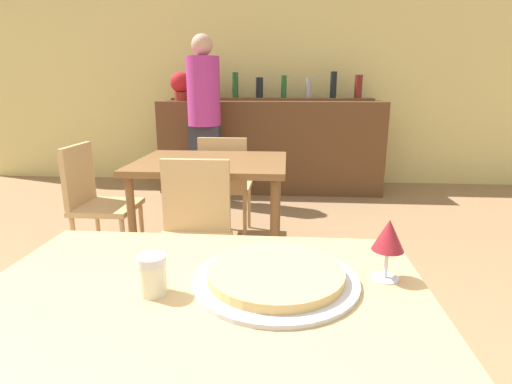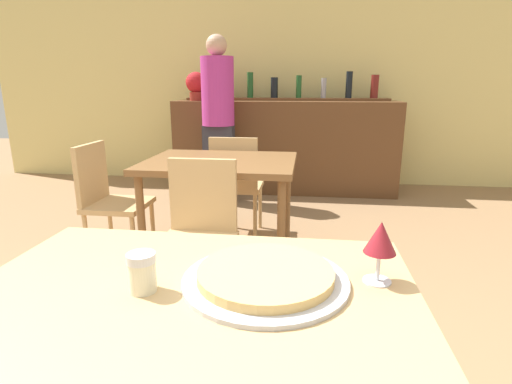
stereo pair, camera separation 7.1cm
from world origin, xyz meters
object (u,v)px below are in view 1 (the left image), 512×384
Objects in this scene: chair_far_side_front at (193,229)px; chair_far_side_left at (95,197)px; pizza_tray at (276,276)px; wine_glass at (389,237)px; cheese_shaker at (153,275)px; potted_plant at (181,85)px; person_standing at (204,114)px; chair_far_side_back at (225,181)px.

chair_far_side_left is (-0.82, 0.57, 0.00)m from chair_far_side_front.
wine_glass is (0.28, 0.04, 0.10)m from pizza_tray.
potted_plant reaches higher than cheese_shaker.
chair_far_side_front is 1.35m from wine_glass.
person_standing is (-0.85, 3.28, 0.17)m from pizza_tray.
wine_glass reaches higher than chair_far_side_front.
potted_plant is (0.07, 2.15, 0.76)m from chair_far_side_left.
wine_glass is at bearing 8.24° from pizza_tray.
wine_glass is (0.76, -2.18, 0.38)m from chair_far_side_back.
chair_far_side_front is 0.49× the size of person_standing.
wine_glass is at bearing -135.70° from chair_far_side_left.
wine_glass reaches higher than pizza_tray.
potted_plant is at bearing 111.77° from wine_glass.
person_standing reaches higher than chair_far_side_front.
chair_far_side_front is 2.60× the size of potted_plant.
pizza_tray is at bearing -75.45° from person_standing.
chair_far_side_left is 1.74m from person_standing.
pizza_tray is at bearing -72.15° from potted_plant.
potted_plant is at bearing -1.94° from chair_far_side_left.
potted_plant is at bearing 105.40° from chair_far_side_front.
chair_far_side_back and chair_far_side_left have the same top height.
pizza_tray is at bearing -66.34° from chair_far_side_front.
chair_far_side_front is at bearing 125.76° from wine_glass.
wine_glass reaches higher than chair_far_side_back.
wine_glass is 0.48× the size of potted_plant.
chair_far_side_back is at bearing 94.75° from cheese_shaker.
cheese_shaker reaches higher than chair_far_side_left.
chair_far_side_back is 1.00m from chair_far_side_left.
chair_far_side_left is 2.05× the size of pizza_tray.
pizza_tray is (0.48, -1.09, 0.29)m from chair_far_side_front.
chair_far_side_back reaches higher than pizza_tray.
chair_far_side_front is 2.27m from person_standing.
chair_far_side_front is 2.92m from potted_plant.
cheese_shaker is (0.19, -1.17, 0.32)m from chair_far_side_front.
potted_plant is (-1.23, 3.81, 0.47)m from pizza_tray.
chair_far_side_back is at bearing 109.09° from wine_glass.
potted_plant reaches higher than chair_far_side_left.
chair_far_side_front is at bearing -124.61° from chair_far_side_left.
person_standing reaches higher than cheese_shaker.
wine_glass reaches higher than chair_far_side_left.
chair_far_side_left is 2.04m from cheese_shaker.
chair_far_side_back is (0.00, 1.13, 0.00)m from chair_far_side_front.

